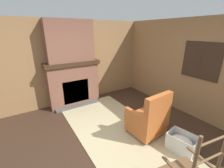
# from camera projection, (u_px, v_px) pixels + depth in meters

# --- Properties ---
(ground_plane) EXTENTS (14.00, 14.00, 0.00)m
(ground_plane) POSITION_uv_depth(u_px,v_px,m) (113.00, 146.00, 3.02)
(ground_plane) COLOR #3D281C
(wood_panel_wall_left) EXTENTS (0.06, 5.48, 2.52)m
(wood_panel_wall_left) POSITION_uv_depth(u_px,v_px,m) (70.00, 63.00, 4.56)
(wood_panel_wall_left) COLOR #9E7247
(wood_panel_wall_left) RESTS_ON ground
(wood_panel_wall_back) EXTENTS (5.48, 0.09, 2.52)m
(wood_panel_wall_back) POSITION_uv_depth(u_px,v_px,m) (195.00, 69.00, 3.83)
(wood_panel_wall_back) COLOR #9E7247
(wood_panel_wall_back) RESTS_ON ground
(fireplace_hearth) EXTENTS (0.59, 1.59, 1.35)m
(fireplace_hearth) POSITION_uv_depth(u_px,v_px,m) (74.00, 84.00, 4.57)
(fireplace_hearth) COLOR brown
(fireplace_hearth) RESTS_ON ground
(chimney_breast) EXTENTS (0.34, 1.32, 1.15)m
(chimney_breast) POSITION_uv_depth(u_px,v_px,m) (70.00, 41.00, 4.16)
(chimney_breast) COLOR brown
(chimney_breast) RESTS_ON fireplace_hearth
(area_rug) EXTENTS (3.74, 1.73, 0.01)m
(area_rug) POSITION_uv_depth(u_px,v_px,m) (119.00, 133.00, 3.40)
(area_rug) COLOR #C6B789
(area_rug) RESTS_ON ground
(armchair) EXTENTS (0.72, 0.76, 1.03)m
(armchair) POSITION_uv_depth(u_px,v_px,m) (148.00, 120.00, 3.25)
(armchair) COLOR #C6662D
(armchair) RESTS_ON ground
(firewood_stack) EXTENTS (0.40, 0.35, 0.13)m
(firewood_stack) POSITION_uv_depth(u_px,v_px,m) (152.00, 107.00, 4.43)
(firewood_stack) COLOR brown
(firewood_stack) RESTS_ON ground
(laundry_basket) EXTENTS (0.56, 0.45, 0.34)m
(laundry_basket) POSITION_uv_depth(u_px,v_px,m) (182.00, 143.00, 2.86)
(laundry_basket) COLOR white
(laundry_basket) RESTS_ON ground
(oil_lamp_vase) EXTENTS (0.12, 0.12, 0.30)m
(oil_lamp_vase) POSITION_uv_depth(u_px,v_px,m) (61.00, 59.00, 4.21)
(oil_lamp_vase) COLOR #99B29E
(oil_lamp_vase) RESTS_ON fireplace_hearth
(storage_case) EXTENTS (0.18, 0.25, 0.13)m
(storage_case) POSITION_uv_depth(u_px,v_px,m) (86.00, 58.00, 4.60)
(storage_case) COLOR brown
(storage_case) RESTS_ON fireplace_hearth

